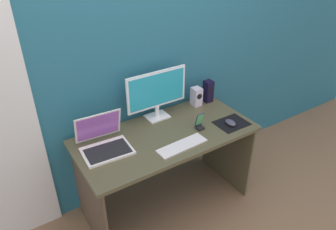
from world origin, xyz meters
TOP-DOWN VIEW (x-y plane):
  - ground_plane at (0.00, 0.00)m, footprint 8.00×8.00m
  - wall_back at (0.00, 0.39)m, footprint 6.00×0.04m
  - desk at (0.00, 0.00)m, footprint 1.36×0.65m
  - monitor at (0.07, 0.24)m, footprint 0.52×0.14m
  - speaker_right at (0.59, 0.23)m, footprint 0.07×0.08m
  - speaker_near_monitor at (0.46, 0.23)m, footprint 0.08×0.09m
  - laptop at (-0.46, 0.08)m, footprint 0.35×0.32m
  - keyboard_external at (0.01, -0.19)m, footprint 0.38×0.13m
  - mousepad at (0.51, -0.16)m, footprint 0.25×0.20m
  - mouse at (0.49, -0.17)m, footprint 0.06×0.10m
  - phone_in_dock at (0.25, -0.08)m, footprint 0.06×0.06m

SIDE VIEW (x-z plane):
  - ground_plane at x=0.00m, z-range 0.00..0.00m
  - desk at x=0.00m, z-range 0.21..0.94m
  - mousepad at x=0.51m, z-range 0.73..0.73m
  - keyboard_external at x=0.01m, z-range 0.73..0.74m
  - mouse at x=0.49m, z-range 0.73..0.77m
  - phone_in_dock at x=0.25m, z-range 0.71..0.85m
  - laptop at x=-0.46m, z-range 0.66..0.90m
  - speaker_near_monitor at x=0.46m, z-range 0.73..0.89m
  - speaker_right at x=0.59m, z-range 0.73..0.92m
  - monitor at x=0.07m, z-range 0.75..1.15m
  - wall_back at x=0.00m, z-range 0.00..2.50m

